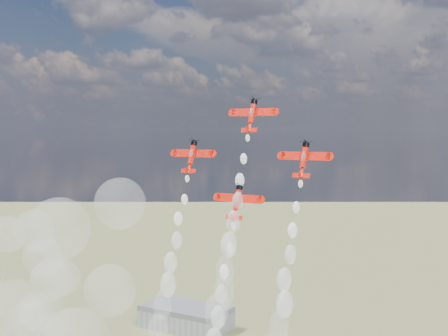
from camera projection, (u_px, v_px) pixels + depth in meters
hangar at (186, 317)px, 362.19m from camera, size 50.00×28.00×13.00m
plane_lead at (252, 115)px, 154.32m from camera, size 12.27×5.25×8.48m
plane_left at (192, 156)px, 160.20m from camera, size 12.27×5.25×8.48m
plane_right at (304, 159)px, 143.64m from camera, size 12.27×5.25×8.48m
plane_slot at (237, 201)px, 149.52m from camera, size 12.27×5.25×8.48m
smoke_trail_lead at (224, 276)px, 145.57m from camera, size 5.74×17.00×43.26m
smoke_trail_left at (161, 315)px, 151.14m from camera, size 5.23×17.51×44.08m
smoke_trail_right at (278, 336)px, 134.96m from camera, size 5.94×16.86×43.33m
drifted_smoke_cloud at (51, 284)px, 199.80m from camera, size 63.87×37.79×59.24m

